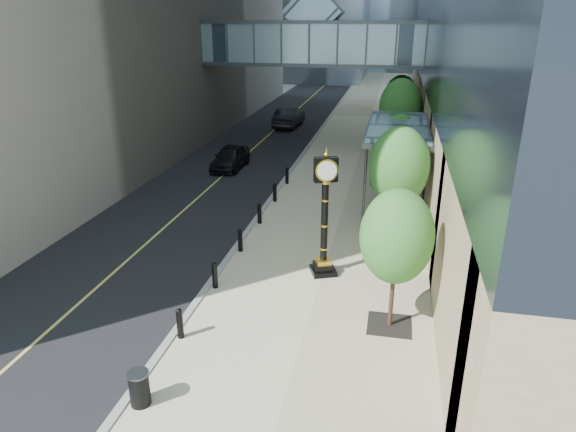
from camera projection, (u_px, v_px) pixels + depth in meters
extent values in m
plane|color=gray|center=(257.00, 371.00, 14.46)|extent=(320.00, 320.00, 0.00)
cube|color=black|center=(292.00, 114.00, 52.27)|extent=(8.00, 180.00, 0.02)
cube|color=#C0B593|center=(371.00, 117.00, 50.75)|extent=(8.00, 180.00, 0.06)
cube|color=gray|center=(331.00, 115.00, 51.50)|extent=(0.25, 180.00, 0.07)
cube|color=slate|center=(314.00, 43.00, 37.85)|extent=(17.00, 4.00, 3.00)
cube|color=#383F44|center=(313.00, 63.00, 38.37)|extent=(17.00, 4.20, 0.25)
cube|color=#383F44|center=(314.00, 22.00, 37.32)|extent=(17.00, 4.20, 0.25)
cube|color=slate|center=(314.00, 12.00, 37.08)|extent=(4.24, 3.00, 4.24)
cube|color=#383F44|center=(398.00, 129.00, 25.04)|extent=(3.00, 8.00, 0.25)
cube|color=slate|center=(399.00, 126.00, 24.99)|extent=(2.80, 7.80, 0.06)
cylinder|color=#383F44|center=(364.00, 191.00, 22.68)|extent=(0.12, 0.12, 4.20)
cylinder|color=#383F44|center=(373.00, 151.00, 29.43)|extent=(0.12, 0.12, 4.20)
cylinder|color=black|center=(180.00, 325.00, 15.70)|extent=(0.20, 0.20, 0.90)
cylinder|color=black|center=(215.00, 276.00, 18.62)|extent=(0.20, 0.20, 0.90)
cylinder|color=black|center=(240.00, 241.00, 21.54)|extent=(0.20, 0.20, 0.90)
cylinder|color=black|center=(260.00, 214.00, 24.46)|extent=(0.20, 0.20, 0.90)
cylinder|color=black|center=(275.00, 193.00, 27.38)|extent=(0.20, 0.20, 0.90)
cylinder|color=black|center=(287.00, 176.00, 30.30)|extent=(0.20, 0.20, 0.90)
cube|color=black|center=(389.00, 325.00, 16.49)|extent=(1.40, 1.40, 0.02)
cylinder|color=#40291B|center=(392.00, 292.00, 16.05)|extent=(0.14, 0.14, 2.44)
ellipsoid|color=#225921|center=(397.00, 237.00, 15.37)|extent=(2.23, 2.23, 2.98)
cube|color=black|center=(393.00, 243.00, 22.42)|extent=(1.40, 1.40, 0.02)
cylinder|color=#40291B|center=(395.00, 214.00, 21.93)|extent=(0.14, 0.14, 2.74)
ellipsoid|color=#225921|center=(399.00, 166.00, 21.16)|extent=(2.51, 2.51, 3.34)
cube|color=black|center=(395.00, 196.00, 28.35)|extent=(1.40, 1.40, 0.02)
cylinder|color=#40291B|center=(396.00, 175.00, 27.92)|extent=(0.14, 0.14, 2.39)
ellipsoid|color=#225921|center=(399.00, 142.00, 27.25)|extent=(2.19, 2.19, 2.93)
cube|color=black|center=(396.00, 165.00, 34.28)|extent=(1.40, 1.40, 0.02)
cylinder|color=#40291B|center=(398.00, 143.00, 33.74)|extent=(0.14, 0.14, 3.00)
ellipsoid|color=#225921|center=(401.00, 107.00, 32.89)|extent=(2.75, 2.75, 3.67)
cube|color=black|center=(397.00, 143.00, 40.21)|extent=(1.40, 1.40, 0.02)
cylinder|color=#40291B|center=(398.00, 125.00, 39.71)|extent=(0.14, 0.14, 2.76)
ellipsoid|color=#225921|center=(400.00, 98.00, 38.94)|extent=(2.53, 2.53, 3.37)
cube|color=black|center=(323.00, 271.00, 19.81)|extent=(1.17, 1.17, 0.20)
cube|color=black|center=(323.00, 266.00, 19.73)|extent=(0.91, 0.91, 0.20)
cube|color=gold|center=(323.00, 261.00, 19.66)|extent=(0.72, 0.72, 0.20)
cylinder|color=black|center=(324.00, 221.00, 19.06)|extent=(0.26, 0.26, 3.10)
cube|color=black|center=(326.00, 170.00, 18.33)|extent=(0.90, 0.60, 0.90)
cylinder|color=white|center=(327.00, 168.00, 18.49)|extent=(0.66, 0.30, 0.70)
cylinder|color=white|center=(325.00, 171.00, 18.17)|extent=(0.66, 0.30, 0.70)
sphere|color=gold|center=(326.00, 155.00, 18.13)|extent=(0.20, 0.20, 0.20)
cylinder|color=black|center=(139.00, 389.00, 12.99)|extent=(0.65, 0.65, 0.90)
imported|color=#B0AAA1|center=(417.00, 246.00, 20.24)|extent=(0.66, 0.50, 1.62)
imported|color=black|center=(230.00, 157.00, 33.42)|extent=(1.76, 4.32, 1.47)
imported|color=black|center=(289.00, 117.00, 46.05)|extent=(2.04, 5.25, 1.70)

